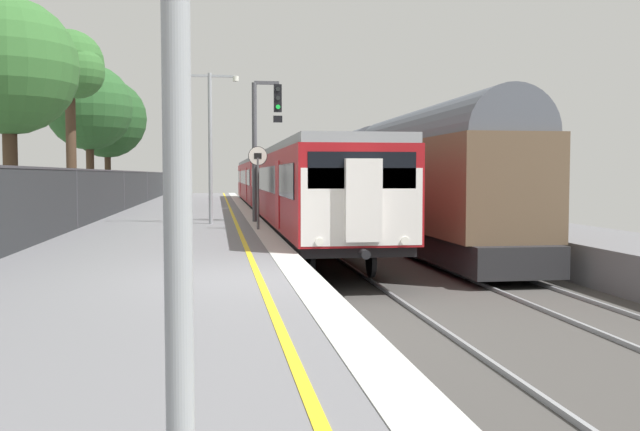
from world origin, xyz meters
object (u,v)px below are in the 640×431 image
Objects in this scene: background_tree_centre at (72,69)px; background_tree_back at (90,109)px; background_tree_right at (6,70)px; signal_gantry at (262,134)px; background_tree_left at (109,121)px; commuter_train_at_platform at (279,184)px; platform_lamp_mid at (210,134)px; speed_limit_sign at (258,177)px; freight_train_adjacent_track at (379,176)px.

background_tree_back is (-0.28, 5.80, -1.11)m from background_tree_centre.
signal_gantry is at bearing 24.38° from background_tree_right.
background_tree_centre is (0.01, -9.99, 1.36)m from background_tree_left.
platform_lamp_mid is (-3.33, -10.59, 1.86)m from commuter_train_at_platform.
platform_lamp_mid is 0.75× the size of background_tree_left.
background_tree_left reaches higher than speed_limit_sign.
background_tree_back is at bearing 92.73° from background_tree_centre.
background_tree_left is at bearing 117.18° from signal_gantry.
freight_train_adjacent_track is at bearing -22.88° from background_tree_back.
background_tree_left is 4.21m from background_tree_back.
background_tree_right is at bearing -90.20° from background_tree_back.
commuter_train_at_platform is at bearing 30.49° from background_tree_centre.
commuter_train_at_platform is at bearing -27.87° from background_tree_left.
background_tree_centre is at bearing -179.02° from freight_train_adjacent_track.
platform_lamp_mid is at bearing -107.45° from commuter_train_at_platform.
background_tree_right is 13.88m from background_tree_back.
platform_lamp_mid is at bearing 116.97° from speed_limit_sign.
background_tree_centre is (-5.61, 5.32, 2.93)m from platform_lamp_mid.
speed_limit_sign is 11.72m from background_tree_centre.
commuter_train_at_platform is 5.44× the size of background_tree_centre.
commuter_train_at_platform is 5.97× the size of background_tree_right.
freight_train_adjacent_track is 16.50m from background_tree_left.
commuter_train_at_platform is at bearing -3.34° from background_tree_back.
background_tree_left reaches higher than commuter_train_at_platform.
commuter_train_at_platform is at bearing 55.23° from background_tree_right.
background_tree_back is at bearing 89.80° from background_tree_right.
background_tree_centre is at bearing 87.70° from background_tree_right.
background_tree_back is at bearing 117.89° from platform_lamp_mid.
commuter_train_at_platform is at bearing 82.22° from speed_limit_sign.
background_tree_right reaches higher than speed_limit_sign.
freight_train_adjacent_track is 7.42m from signal_gantry.
background_tree_right is at bearing -147.96° from freight_train_adjacent_track.
background_tree_back is (-7.74, 10.35, 1.76)m from signal_gantry.
background_tree_back is at bearing 157.12° from freight_train_adjacent_track.
background_tree_centre is (-7.46, 4.55, 2.87)m from signal_gantry.
freight_train_adjacent_track is at bearing -37.04° from background_tree_left.
speed_limit_sign is at bearing -124.67° from freight_train_adjacent_track.
background_tree_left is (-7.47, 14.55, 1.51)m from signal_gantry.
background_tree_centre reaches higher than speed_limit_sign.
commuter_train_at_platform is 10.11m from signal_gantry.
platform_lamp_mid is 8.27m from background_tree_centre.
commuter_train_at_platform is at bearing 128.46° from freight_train_adjacent_track.
freight_train_adjacent_track is 4.19× the size of background_tree_back.
signal_gantry is 2.01m from platform_lamp_mid.
background_tree_right is at bearing -155.08° from platform_lamp_mid.
freight_train_adjacent_track is at bearing 37.10° from platform_lamp_mid.
background_tree_centre is at bearing 130.73° from speed_limit_sign.
speed_limit_sign is at bearing -1.20° from background_tree_right.
freight_train_adjacent_track is 15.96m from background_tree_right.
platform_lamp_mid is 0.73× the size of background_tree_back.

